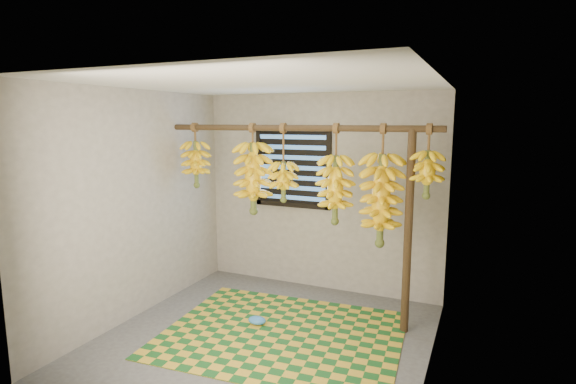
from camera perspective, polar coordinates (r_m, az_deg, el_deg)
The scene contains 16 objects.
floor at distance 4.56m, azimuth -2.96°, elevation -18.11°, with size 3.00×3.00×0.01m, color #4A4A4A.
ceiling at distance 4.07m, azimuth -3.24°, elevation 13.69°, with size 3.00×3.00×0.01m, color silver.
wall_back at distance 5.51m, azimuth 4.04°, elevation -0.11°, with size 3.00×0.01×2.40m, color gray.
wall_left at distance 5.00m, azimuth -18.64°, elevation -1.50°, with size 0.01×3.00×2.40m, color gray.
wall_right at distance 3.73m, azimuth 18.06°, elevation -4.97°, with size 0.01×3.00×2.40m, color gray.
window at distance 5.57m, azimuth 0.58°, elevation 3.13°, with size 1.00×0.04×1.00m.
hanging_pole at distance 4.69m, azimuth 0.75°, elevation 8.13°, with size 0.06×0.06×3.00m, color #432F1A.
support_post at distance 4.49m, azimuth 15.00°, elevation -5.12°, with size 0.08×0.08×2.00m, color #432F1A.
woven_mat at distance 4.62m, azimuth -0.76°, elevation -17.59°, with size 2.27×1.81×0.01m, color #18541E.
plastic_bag at distance 4.80m, azimuth -3.95°, elevation -15.95°, with size 0.19×0.14×0.08m, color #3680CB.
banana_bunch_a at distance 5.32m, azimuth -11.60°, elevation 3.50°, with size 0.33×0.33×0.74m.
banana_bunch_b at distance 4.94m, azimuth -4.45°, elevation 1.76°, with size 0.40×0.40×0.99m.
banana_bunch_c at distance 4.78m, azimuth -0.58°, elevation 1.35°, with size 0.31×0.31×0.83m.
banana_bunch_d at distance 4.58m, azimuth 6.04°, elevation 0.32°, with size 0.36×0.36×1.02m.
banana_bunch_e at distance 4.47m, azimuth 11.73°, elevation -1.03°, with size 0.39×0.39×1.20m.
banana_bunch_f at distance 4.37m, azimuth 17.26°, elevation 2.19°, with size 0.30×0.30×0.69m.
Camera 1 is at (1.85, -3.61, 2.08)m, focal length 28.00 mm.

